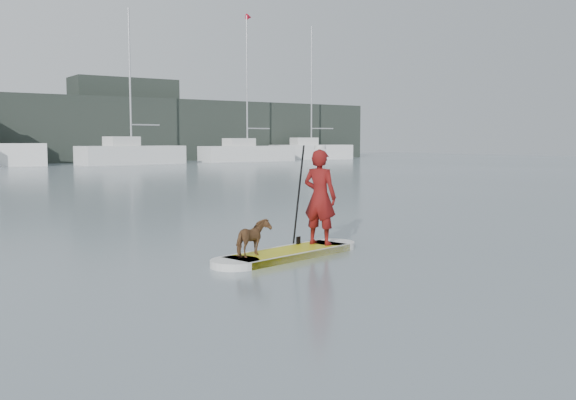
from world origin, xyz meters
TOP-DOWN VIEW (x-y plane):
  - ground at (0.00, 0.00)m, footprint 140.00×140.00m
  - paddleboard at (1.82, 1.52)m, footprint 3.24×1.34m
  - paddler at (2.65, 1.70)m, footprint 0.66×0.76m
  - white_cap at (2.65, 1.70)m, footprint 0.22×0.22m
  - dog at (0.99, 1.34)m, footprint 0.79×0.61m
  - paddle at (2.34, 1.95)m, footprint 0.10×0.30m
  - sailboat_e at (14.80, 43.96)m, footprint 9.07×3.80m
  - sailboat_f at (26.56, 44.93)m, footprint 9.21×2.82m
  - shore_building_east at (18.00, 54.00)m, footprint 10.00×4.00m
  - sailboat_g at (35.72, 47.17)m, footprint 8.92×4.16m

SIDE VIEW (x-z plane):
  - ground at x=0.00m, z-range 0.00..0.00m
  - paddleboard at x=1.82m, z-range 0.00..0.12m
  - dog at x=0.99m, z-range 0.12..0.73m
  - paddle at x=2.34m, z-range -0.20..1.80m
  - sailboat_g at x=35.72m, z-range -6.00..7.82m
  - sailboat_e at x=14.80m, z-range -5.47..7.30m
  - sailboat_f at x=26.56m, z-range -5.94..7.80m
  - paddler at x=2.65m, z-range 0.12..1.87m
  - white_cap at x=2.65m, z-range 1.87..1.94m
  - shore_building_east at x=18.00m, z-range 0.00..8.00m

